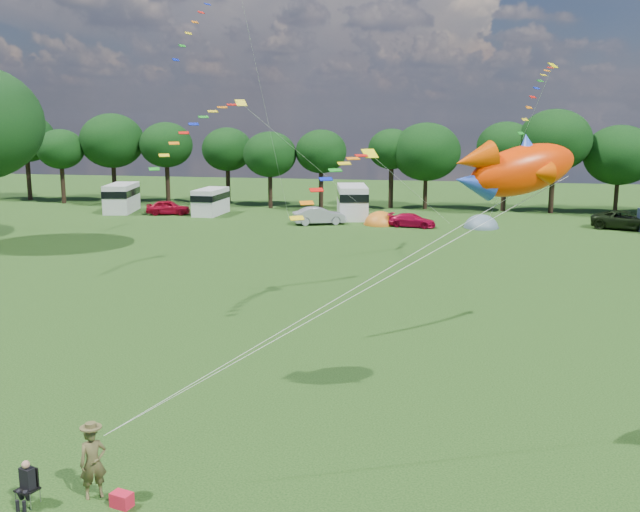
% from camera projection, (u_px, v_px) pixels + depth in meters
% --- Properties ---
extents(ground_plane, '(180.00, 180.00, 0.00)m').
position_uv_depth(ground_plane, '(268.00, 437.00, 21.31)').
color(ground_plane, black).
rests_on(ground_plane, ground).
extents(tree_line, '(102.98, 10.98, 10.27)m').
position_uv_depth(tree_line, '(462.00, 148.00, 72.03)').
color(tree_line, black).
rests_on(tree_line, ground).
extents(car_a, '(4.58, 2.56, 1.44)m').
position_uv_depth(car_a, '(168.00, 207.00, 70.09)').
color(car_a, '#9F081F').
rests_on(car_a, ground).
extents(car_b, '(4.67, 3.23, 1.55)m').
position_uv_depth(car_b, '(319.00, 216.00, 63.70)').
color(car_b, '#9798A1').
rests_on(car_b, ground).
extents(car_c, '(4.20, 2.32, 1.19)m').
position_uv_depth(car_c, '(412.00, 220.00, 62.14)').
color(car_c, '#AB082E').
rests_on(car_c, ground).
extents(car_d, '(6.33, 4.31, 1.58)m').
position_uv_depth(car_d, '(627.00, 220.00, 60.82)').
color(car_d, black).
rests_on(car_d, ground).
extents(campervan_a, '(3.65, 6.18, 2.84)m').
position_uv_depth(campervan_a, '(122.00, 197.00, 72.08)').
color(campervan_a, silver).
rests_on(campervan_a, ground).
extents(campervan_b, '(2.26, 5.21, 2.55)m').
position_uv_depth(campervan_b, '(211.00, 201.00, 70.20)').
color(campervan_b, silver).
rests_on(campervan_b, ground).
extents(campervan_c, '(3.96, 6.72, 3.08)m').
position_uv_depth(campervan_c, '(352.00, 200.00, 67.81)').
color(campervan_c, silver).
rests_on(campervan_c, ground).
extents(tent_orange, '(3.02, 3.30, 2.36)m').
position_uv_depth(tent_orange, '(380.00, 224.00, 63.74)').
color(tent_orange, orange).
rests_on(tent_orange, ground).
extents(tent_greyblue, '(3.06, 3.35, 2.28)m').
position_uv_depth(tent_greyblue, '(481.00, 228.00, 61.86)').
color(tent_greyblue, slate).
rests_on(tent_greyblue, ground).
extents(kite_flyer, '(0.80, 0.76, 1.84)m').
position_uv_depth(kite_flyer, '(93.00, 463.00, 17.78)').
color(kite_flyer, brown).
rests_on(kite_flyer, ground).
extents(camp_chair, '(0.59, 0.61, 1.17)m').
position_uv_depth(camp_chair, '(28.00, 478.00, 17.48)').
color(camp_chair, '#99999E').
rests_on(camp_chair, ground).
extents(kite_bag, '(0.58, 0.46, 0.36)m').
position_uv_depth(kite_bag, '(122.00, 500.00, 17.46)').
color(kite_bag, red).
rests_on(kite_bag, ground).
extents(fish_kite, '(3.89, 2.68, 2.07)m').
position_uv_depth(fish_kite, '(514.00, 170.00, 19.79)').
color(fish_kite, '#F33400').
rests_on(fish_kite, ground).
extents(streamer_kite_a, '(3.23, 5.60, 5.76)m').
position_uv_depth(streamer_kite_a, '(212.00, 6.00, 47.32)').
color(streamer_kite_a, orange).
rests_on(streamer_kite_a, ground).
extents(streamer_kite_b, '(4.32, 4.67, 3.81)m').
position_uv_depth(streamer_kite_b, '(206.00, 122.00, 39.52)').
color(streamer_kite_b, yellow).
rests_on(streamer_kite_b, ground).
extents(streamer_kite_c, '(3.27, 5.00, 2.83)m').
position_uv_depth(streamer_kite_c, '(342.00, 172.00, 31.99)').
color(streamer_kite_c, '#FFEF13').
rests_on(streamer_kite_c, ground).
extents(streamer_kite_d, '(2.60, 5.06, 4.27)m').
position_uv_depth(streamer_kite_d, '(541.00, 86.00, 42.28)').
color(streamer_kite_d, '#E3DE06').
rests_on(streamer_kite_d, ground).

